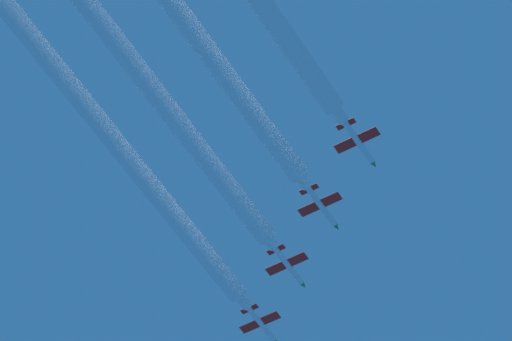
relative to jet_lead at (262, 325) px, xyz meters
name	(u,v)px	position (x,y,z in m)	size (l,w,h in m)	color
jet_lead	(262,325)	(0.00, 0.00, 0.00)	(7.80, 11.36, 2.73)	silver
jet_second_echelon	(289,266)	(12.04, -11.27, -2.02)	(7.80, 11.36, 2.73)	silver
jet_third_echelon	(322,207)	(24.04, -20.95, -3.22)	(7.80, 11.36, 2.73)	silver
jet_fourth_echelon	(359,143)	(36.58, -31.11, -5.17)	(7.80, 11.36, 2.73)	silver
smoke_trail_lead	(111,137)	(0.00, -49.56, -0.03)	(3.50, 88.77, 3.50)	white
smoke_trail_second_echelon	(168,109)	(12.04, -50.85, -2.04)	(3.50, 68.77, 3.50)	white
smoke_trail_third_echelon	(191,29)	(24.04, -63.02, -3.25)	(3.50, 73.76, 3.50)	white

